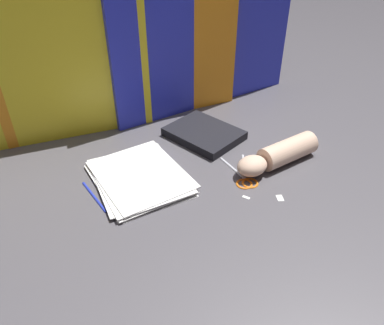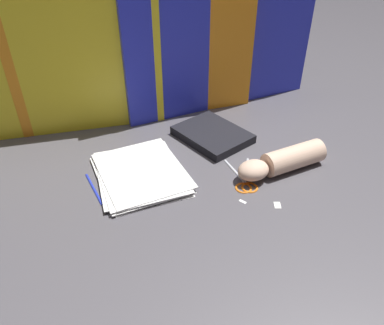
% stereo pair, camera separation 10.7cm
% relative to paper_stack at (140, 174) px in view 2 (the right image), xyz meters
% --- Properties ---
extents(ground_plane, '(6.00, 6.00, 0.00)m').
position_rel_paper_stack_xyz_m(ground_plane, '(0.11, -0.04, -0.01)').
color(ground_plane, '#4C494F').
extents(backdrop_panel_left, '(0.68, 0.08, 0.52)m').
position_rel_paper_stack_xyz_m(backdrop_panel_left, '(-0.18, 0.35, 0.25)').
color(backdrop_panel_left, yellow).
rests_on(backdrop_panel_left, ground_plane).
extents(backdrop_panel_center, '(0.85, 0.04, 0.45)m').
position_rel_paper_stack_xyz_m(backdrop_panel_center, '(0.09, 0.35, 0.22)').
color(backdrop_panel_center, orange).
rests_on(backdrop_panel_center, ground_plane).
extents(backdrop_panel_right, '(0.76, 0.10, 0.53)m').
position_rel_paper_stack_xyz_m(backdrop_panel_right, '(0.41, 0.35, 0.25)').
color(backdrop_panel_right, '#2833D1').
rests_on(backdrop_panel_right, ground_plane).
extents(paper_stack, '(0.27, 0.31, 0.02)m').
position_rel_paper_stack_xyz_m(paper_stack, '(0.00, 0.00, 0.00)').
color(paper_stack, white).
rests_on(paper_stack, ground_plane).
extents(book_closed, '(0.26, 0.29, 0.03)m').
position_rel_paper_stack_xyz_m(book_closed, '(0.28, 0.13, 0.01)').
color(book_closed, black).
rests_on(book_closed, ground_plane).
extents(scissors, '(0.11, 0.18, 0.01)m').
position_rel_paper_stack_xyz_m(scissors, '(0.28, -0.13, -0.00)').
color(scissors, silver).
rests_on(scissors, ground_plane).
extents(hand_forearm, '(0.30, 0.11, 0.07)m').
position_rel_paper_stack_xyz_m(hand_forearm, '(0.41, -0.12, 0.03)').
color(hand_forearm, beige).
rests_on(hand_forearm, ground_plane).
extents(paper_scrap_near, '(0.02, 0.02, 0.00)m').
position_rel_paper_stack_xyz_m(paper_scrap_near, '(0.24, -0.21, -0.01)').
color(paper_scrap_near, white).
rests_on(paper_scrap_near, ground_plane).
extents(paper_scrap_mid, '(0.03, 0.03, 0.00)m').
position_rel_paper_stack_xyz_m(paper_scrap_mid, '(0.32, -0.25, -0.01)').
color(paper_scrap_mid, white).
rests_on(paper_scrap_mid, ground_plane).
extents(pen, '(0.03, 0.15, 0.01)m').
position_rel_paper_stack_xyz_m(pen, '(-0.14, -0.02, -0.01)').
color(pen, '#2333B2').
rests_on(pen, ground_plane).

